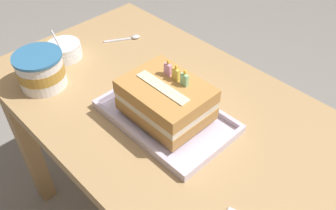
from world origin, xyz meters
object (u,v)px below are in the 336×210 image
object	(u,v)px
birthday_cake	(166,99)
foil_tray	(166,117)
serving_spoon_by_bowls	(131,38)
bowl_stack	(64,50)
ice_cream_tub	(41,70)

from	to	relation	value
birthday_cake	foil_tray	bearing A→B (deg)	-90.00
birthday_cake	serving_spoon_by_bowls	size ratio (longest dim) A/B	1.82
birthday_cake	bowl_stack	xyz separation A→B (m)	(-0.45, -0.03, -0.05)
bowl_stack	serving_spoon_by_bowls	bearing A→B (deg)	73.92
ice_cream_tub	birthday_cake	bearing A→B (deg)	23.54
foil_tray	bowl_stack	world-z (taller)	bowl_stack
bowl_stack	ice_cream_tub	size ratio (longest dim) A/B	0.79
foil_tray	serving_spoon_by_bowls	size ratio (longest dim) A/B	2.98
bowl_stack	serving_spoon_by_bowls	distance (m)	0.24
serving_spoon_by_bowls	foil_tray	bearing A→B (deg)	-26.88
foil_tray	ice_cream_tub	size ratio (longest dim) A/B	2.53
birthday_cake	ice_cream_tub	distance (m)	0.40
bowl_stack	ice_cream_tub	xyz separation A→B (m)	(0.08, -0.12, 0.03)
ice_cream_tub	serving_spoon_by_bowls	distance (m)	0.36
foil_tray	birthday_cake	size ratio (longest dim) A/B	1.64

